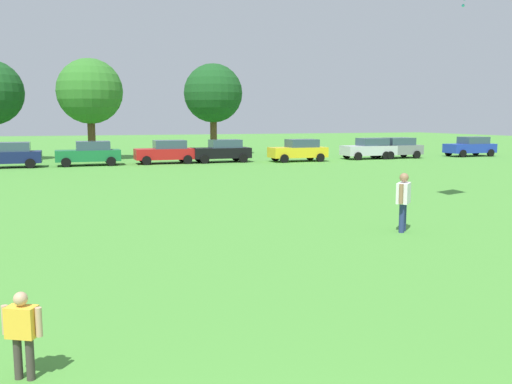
% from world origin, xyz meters
% --- Properties ---
extents(ground_plane, '(160.00, 160.00, 0.00)m').
position_xyz_m(ground_plane, '(0.00, 30.00, 0.00)').
color(ground_plane, '#4C9338').
extents(child_kite_flyer, '(0.48, 0.36, 1.12)m').
position_xyz_m(child_kite_flyer, '(-1.82, 4.71, 0.66)').
color(child_kite_flyer, '#3F3833').
rests_on(child_kite_flyer, ground).
extents(adult_bystander, '(0.61, 0.61, 1.69)m').
position_xyz_m(adult_bystander, '(7.77, 10.79, 1.00)').
color(adult_bystander, navy).
rests_on(adult_bystander, ground).
extents(parked_car_navy_1, '(4.30, 2.02, 1.68)m').
position_xyz_m(parked_car_navy_1, '(-4.82, 37.03, 0.86)').
color(parked_car_navy_1, '#141E4C').
rests_on(parked_car_navy_1, ground).
extents(parked_car_green_2, '(4.30, 2.02, 1.68)m').
position_xyz_m(parked_car_green_2, '(0.32, 37.10, 0.86)').
color(parked_car_green_2, '#196B38').
rests_on(parked_car_green_2, ground).
extents(parked_car_red_3, '(4.30, 2.02, 1.68)m').
position_xyz_m(parked_car_red_3, '(5.65, 37.07, 0.86)').
color(parked_car_red_3, red).
rests_on(parked_car_red_3, ground).
extents(parked_car_black_4, '(4.30, 2.02, 1.68)m').
position_xyz_m(parked_car_black_4, '(9.78, 36.90, 0.86)').
color(parked_car_black_4, black).
rests_on(parked_car_black_4, ground).
extents(parked_car_yellow_5, '(4.30, 2.02, 1.68)m').
position_xyz_m(parked_car_yellow_5, '(15.48, 35.69, 0.86)').
color(parked_car_yellow_5, yellow).
rests_on(parked_car_yellow_5, ground).
extents(parked_car_silver_6, '(4.30, 2.02, 1.68)m').
position_xyz_m(parked_car_silver_6, '(21.91, 36.19, 0.86)').
color(parked_car_silver_6, silver).
rests_on(parked_car_silver_6, ground).
extents(parked_car_gray_7, '(4.30, 2.02, 1.68)m').
position_xyz_m(parked_car_gray_7, '(24.44, 36.23, 0.86)').
color(parked_car_gray_7, slate).
rests_on(parked_car_gray_7, ground).
extents(parked_car_blue_8, '(4.30, 2.02, 1.68)m').
position_xyz_m(parked_car_blue_8, '(31.86, 36.12, 0.86)').
color(parked_car_blue_8, '#1E38AD').
rests_on(parked_car_blue_8, ground).
extents(tree_right, '(5.05, 5.05, 7.87)m').
position_xyz_m(tree_right, '(0.76, 42.52, 5.31)').
color(tree_right, brown).
rests_on(tree_right, ground).
extents(tree_far_right, '(5.17, 5.17, 8.06)m').
position_xyz_m(tree_far_right, '(11.33, 45.14, 5.44)').
color(tree_far_right, brown).
rests_on(tree_far_right, ground).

